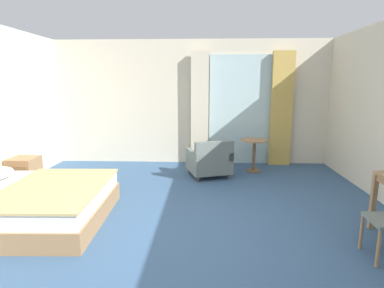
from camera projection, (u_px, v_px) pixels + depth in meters
ground at (177, 240)px, 3.86m from camera, size 6.91×7.99×0.10m
wall_back at (191, 103)px, 7.24m from camera, size 6.51×0.12×2.84m
balcony_glass_door at (240, 110)px, 7.14m from camera, size 1.41×0.02×2.50m
curtain_panel_left at (200, 109)px, 7.08m from camera, size 0.40×0.10×2.56m
curtain_panel_right at (281, 109)px, 7.00m from camera, size 0.48×0.10×2.56m
bed at (27, 202)px, 4.22m from camera, size 2.07×1.88×1.05m
nightstand at (25, 173)px, 5.57m from camera, size 0.44×0.48×0.56m
armchair_by_window at (210, 161)px, 6.24m from camera, size 0.97×0.96×0.77m
round_cafe_table at (254, 148)px, 6.59m from camera, size 0.57×0.57×0.69m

